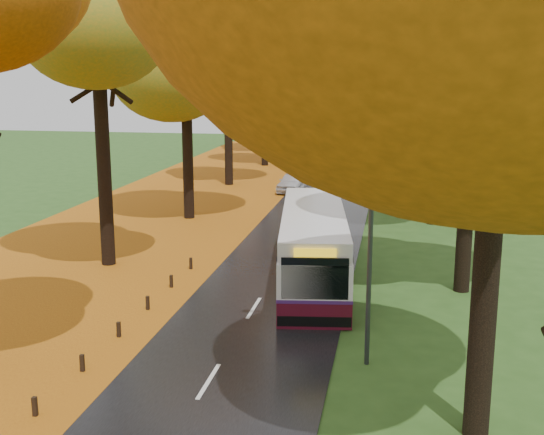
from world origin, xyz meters
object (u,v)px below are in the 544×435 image
(car_white, at_px, (292,182))
(streetlamp_far, at_px, (388,113))
(streetlamp_near, at_px, (362,205))
(streetlamp_mid, at_px, (382,134))
(car_dark, at_px, (313,160))
(bus, at_px, (313,244))
(car_silver, at_px, (305,170))

(car_white, bearing_deg, streetlamp_far, 73.06)
(streetlamp_near, bearing_deg, streetlamp_mid, 90.00)
(streetlamp_mid, height_order, car_dark, streetlamp_mid)
(bus, xyz_separation_m, car_white, (-4.02, 20.54, -0.83))
(streetlamp_near, distance_m, car_dark, 41.06)
(streetlamp_mid, bearing_deg, bus, -99.05)
(streetlamp_far, xyz_separation_m, car_dark, (-6.30, -3.63, -4.00))
(streetlamp_near, bearing_deg, car_white, 102.57)
(car_white, xyz_separation_m, car_silver, (0.00, 6.60, -0.04))
(streetlamp_near, xyz_separation_m, streetlamp_mid, (0.00, 22.00, 0.00))
(bus, xyz_separation_m, car_silver, (-4.02, 27.14, -0.87))
(streetlamp_far, bearing_deg, streetlamp_near, -90.00)
(streetlamp_near, relative_size, bus, 0.71)
(streetlamp_mid, height_order, streetlamp_far, same)
(bus, relative_size, car_dark, 2.42)
(streetlamp_mid, height_order, car_silver, streetlamp_mid)
(streetlamp_near, distance_m, car_silver, 35.63)
(bus, height_order, car_silver, bus)
(car_dark, bearing_deg, streetlamp_near, -87.70)
(streetlamp_mid, bearing_deg, car_white, 135.29)
(car_silver, relative_size, car_dark, 0.84)
(car_white, height_order, car_dark, car_white)
(bus, bearing_deg, streetlamp_near, -81.04)
(streetlamp_mid, bearing_deg, streetlamp_near, -90.00)
(streetlamp_near, xyz_separation_m, car_white, (-6.30, 28.23, -3.99))
(bus, bearing_deg, car_silver, 90.88)
(streetlamp_mid, distance_m, car_dark, 19.83)
(car_white, relative_size, car_silver, 1.03)
(streetlamp_near, height_order, car_dark, streetlamp_near)
(car_white, distance_m, car_dark, 12.14)
(streetlamp_mid, height_order, car_white, streetlamp_mid)
(streetlamp_near, height_order, car_silver, streetlamp_near)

